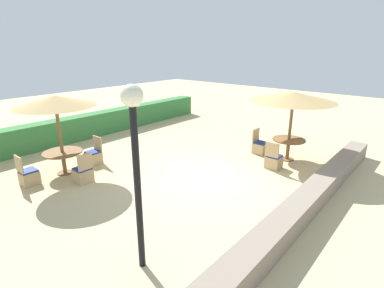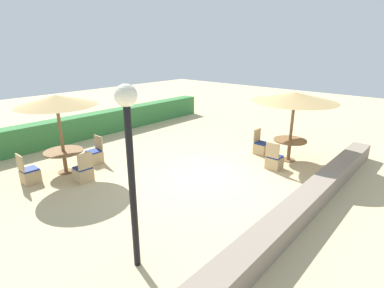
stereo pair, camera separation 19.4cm
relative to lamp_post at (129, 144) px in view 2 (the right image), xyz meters
name	(u,v)px [view 2 (the right image)]	position (x,y,z in m)	size (l,w,h in m)	color
ground_plane	(206,175)	(3.97, 1.56, -2.35)	(40.00, 40.00, 0.00)	#C6B284
hedge_row	(92,125)	(3.97, 8.09, -1.85)	(13.00, 0.70, 1.00)	#387A3D
stone_border	(307,201)	(3.97, -1.61, -2.09)	(10.00, 0.56, 0.51)	gray
lamp_post	(129,144)	(0.00, 0.00, 0.00)	(0.36, 0.36, 3.32)	black
parasol_back_left	(56,101)	(1.18, 5.09, -0.05)	(2.36, 2.36, 2.48)	brown
round_table_back_left	(64,155)	(1.18, 5.09, -1.76)	(1.19, 1.19, 0.72)	brown
patio_chair_back_left_west	(30,175)	(0.10, 5.11, -2.09)	(0.46, 0.46, 0.93)	tan
patio_chair_back_left_east	(95,156)	(2.24, 5.10, -2.09)	(0.46, 0.46, 0.93)	tan
patio_chair_back_left_south	(83,173)	(1.22, 4.04, -2.09)	(0.46, 0.46, 0.93)	tan
parasol_front_right	(295,97)	(6.90, 0.20, -0.12)	(2.81, 2.81, 2.40)	brown
round_table_front_right	(290,144)	(6.90, 0.20, -1.75)	(1.12, 1.12, 0.76)	brown
patio_chair_front_right_north	(261,147)	(6.85, 1.27, -2.09)	(0.46, 0.46, 0.93)	tan
patio_chair_front_right_west	(274,161)	(5.85, 0.23, -2.09)	(0.46, 0.46, 0.93)	tan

